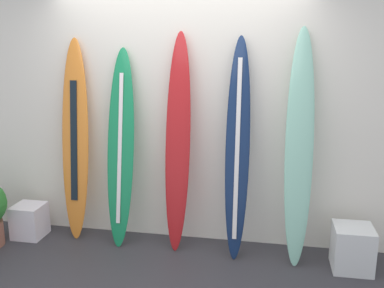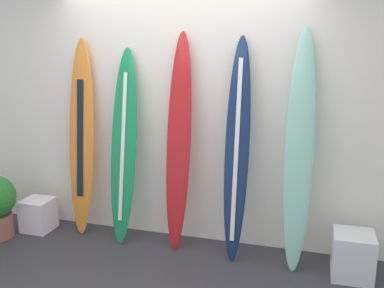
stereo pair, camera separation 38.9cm
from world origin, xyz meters
The scene contains 8 objects.
wall_back centered at (0.00, 1.30, 1.40)m, with size 7.20×0.20×2.80m, color white.
surfboard_sunset centered at (-1.05, 1.04, 1.02)m, with size 0.30×0.30×2.06m.
surfboard_emerald centered at (-0.55, 0.99, 0.96)m, with size 0.29×0.38×1.96m.
surfboard_crimson centered at (0.03, 1.00, 1.06)m, with size 0.26×0.35×2.11m.
surfboard_navy centered at (0.60, 0.96, 1.02)m, with size 0.24×0.43×2.08m.
surfboard_seafoam centered at (1.16, 0.96, 1.06)m, with size 0.27×0.46×2.15m.
display_block_left centered at (-1.56, 0.90, 0.17)m, with size 0.30×0.30×0.35m.
display_block_center centered at (1.67, 0.83, 0.20)m, with size 0.35×0.35×0.40m.
Camera 1 is at (0.92, -2.97, 2.02)m, focal length 40.72 mm.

